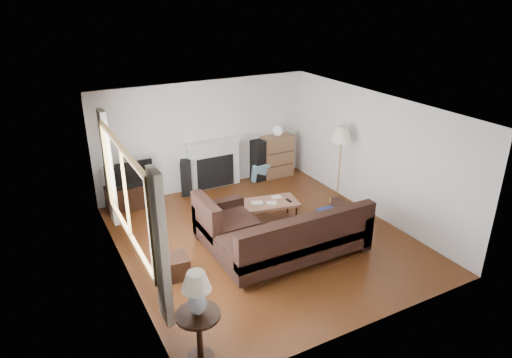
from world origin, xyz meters
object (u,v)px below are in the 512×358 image
floor_lamp (340,165)px  side_table (199,336)px  coffee_table (269,211)px  tv_stand (131,196)px  bookshelf (277,156)px  sectional_sofa (295,235)px

floor_lamp → side_table: (-4.34, -2.84, -0.51)m
coffee_table → tv_stand: bearing=150.1°
tv_stand → side_table: (-0.31, -4.71, 0.10)m
tv_stand → bookshelf: bearing=0.5°
coffee_table → floor_lamp: floor_lamp is taller
sectional_sofa → side_table: 2.68m
coffee_table → floor_lamp: (1.75, 0.07, 0.64)m
coffee_table → sectional_sofa: bearing=-91.3°
bookshelf → floor_lamp: size_ratio=0.61×
sectional_sofa → side_table: sectional_sofa is taller
bookshelf → coffee_table: size_ratio=0.94×
floor_lamp → coffee_table: bearing=-177.6°
sectional_sofa → side_table: size_ratio=4.06×
tv_stand → coffee_table: size_ratio=0.90×
tv_stand → coffee_table: bearing=-40.5°
bookshelf → side_table: bearing=-129.6°
bookshelf → sectional_sofa: bearing=-116.0°
side_table → bookshelf: bearing=50.4°
bookshelf → coffee_table: (-1.35, -1.98, -0.30)m
bookshelf → floor_lamp: (0.40, -1.91, 0.33)m
bookshelf → side_table: (-3.93, -4.75, -0.17)m
sectional_sofa → tv_stand: bearing=120.8°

